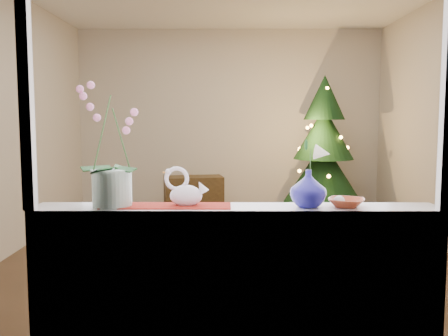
# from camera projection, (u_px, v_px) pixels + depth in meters

# --- Properties ---
(ground) EXTENTS (5.00, 5.00, 0.00)m
(ground) POSITION_uv_depth(u_px,v_px,m) (231.00, 253.00, 5.16)
(ground) COLOR #382516
(ground) RESTS_ON ground
(wall_back) EXTENTS (4.50, 0.10, 2.70)m
(wall_back) POSITION_uv_depth(u_px,v_px,m) (229.00, 120.00, 7.51)
(wall_back) COLOR beige
(wall_back) RESTS_ON ground
(wall_front) EXTENTS (4.50, 0.10, 2.70)m
(wall_front) POSITION_uv_depth(u_px,v_px,m) (237.00, 128.00, 2.53)
(wall_front) COLOR beige
(wall_front) RESTS_ON ground
(wall_left) EXTENTS (0.10, 5.00, 2.70)m
(wall_left) POSITION_uv_depth(u_px,v_px,m) (9.00, 122.00, 5.03)
(wall_left) COLOR beige
(wall_left) RESTS_ON ground
(window_apron) EXTENTS (2.20, 0.08, 0.88)m
(window_apron) POSITION_uv_depth(u_px,v_px,m) (236.00, 298.00, 2.67)
(window_apron) COLOR white
(window_apron) RESTS_ON ground
(windowsill) EXTENTS (2.20, 0.26, 0.04)m
(windowsill) POSITION_uv_depth(u_px,v_px,m) (236.00, 210.00, 2.71)
(windowsill) COLOR white
(windowsill) RESTS_ON window_apron
(window_frame) EXTENTS (2.22, 0.06, 1.60)m
(window_frame) POSITION_uv_depth(u_px,v_px,m) (237.00, 58.00, 2.53)
(window_frame) COLOR white
(window_frame) RESTS_ON windowsill
(runner) EXTENTS (0.70, 0.20, 0.01)m
(runner) POSITION_uv_depth(u_px,v_px,m) (166.00, 206.00, 2.71)
(runner) COLOR maroon
(runner) RESTS_ON windowsill
(orchid_pot) EXTENTS (0.24, 0.24, 0.67)m
(orchid_pot) POSITION_uv_depth(u_px,v_px,m) (111.00, 145.00, 2.67)
(orchid_pot) COLOR beige
(orchid_pot) RESTS_ON windowsill
(swan) EXTENTS (0.25, 0.13, 0.20)m
(swan) POSITION_uv_depth(u_px,v_px,m) (186.00, 187.00, 2.71)
(swan) COLOR silver
(swan) RESTS_ON windowsill
(blue_vase) EXTENTS (0.29, 0.29, 0.23)m
(blue_vase) POSITION_uv_depth(u_px,v_px,m) (308.00, 186.00, 2.68)
(blue_vase) COLOR navy
(blue_vase) RESTS_ON windowsill
(lily) EXTENTS (0.13, 0.07, 0.17)m
(lily) POSITION_uv_depth(u_px,v_px,m) (309.00, 148.00, 2.66)
(lily) COLOR white
(lily) RESTS_ON blue_vase
(paperweight) EXTENTS (0.07, 0.07, 0.06)m
(paperweight) POSITION_uv_depth(u_px,v_px,m) (339.00, 202.00, 2.67)
(paperweight) COLOR silver
(paperweight) RESTS_ON windowsill
(amber_dish) EXTENTS (0.21, 0.21, 0.04)m
(amber_dish) POSITION_uv_depth(u_px,v_px,m) (346.00, 203.00, 2.69)
(amber_dish) COLOR #A34023
(amber_dish) RESTS_ON windowsill
(xmas_tree) EXTENTS (1.42, 1.42, 1.97)m
(xmas_tree) POSITION_uv_depth(u_px,v_px,m) (324.00, 148.00, 6.83)
(xmas_tree) COLOR black
(xmas_tree) RESTS_ON ground
(side_table) EXTENTS (0.85, 0.53, 0.59)m
(side_table) POSITION_uv_depth(u_px,v_px,m) (194.00, 198.00, 6.84)
(side_table) COLOR black
(side_table) RESTS_ON ground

